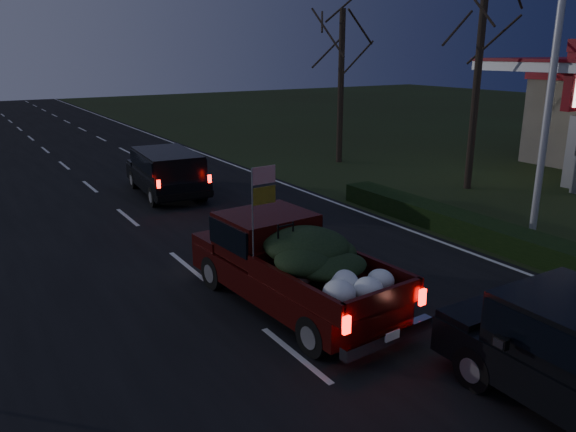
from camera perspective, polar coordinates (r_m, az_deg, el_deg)
ground at (r=10.23m, az=0.72°, el=-13.95°), size 120.00×120.00×0.00m
road_asphalt at (r=10.22m, az=0.72°, el=-13.91°), size 14.00×120.00×0.02m
hedge_row at (r=17.04m, az=17.60°, el=-0.96°), size 1.00×10.00×0.60m
light_pole at (r=17.10m, az=25.67°, el=15.95°), size 0.50×0.90×9.16m
bare_tree_mid at (r=22.53m, az=19.20°, el=18.60°), size 3.60×3.60×8.50m
bare_tree_far at (r=26.90m, az=5.49°, el=16.51°), size 3.60×3.60×7.00m
pickup_truck at (r=11.63m, az=0.31°, el=-4.46°), size 2.35×5.34×2.73m
lead_suv at (r=21.14m, az=-12.23°, el=4.75°), size 2.33×4.83×1.35m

